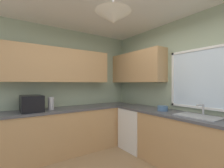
% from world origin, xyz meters
% --- Properties ---
extents(room_shell, '(4.02, 3.44, 2.70)m').
position_xyz_m(room_shell, '(-0.82, 0.52, 1.85)').
color(room_shell, '#9EAD8E').
rests_on(room_shell, ground_plane).
extents(counter_run_left, '(0.65, 3.05, 0.91)m').
position_xyz_m(counter_run_left, '(-1.64, 0.00, 0.46)').
color(counter_run_left, tan).
rests_on(counter_run_left, ground_plane).
extents(counter_run_back, '(3.11, 0.65, 0.91)m').
position_xyz_m(counter_run_back, '(0.21, 1.35, 0.46)').
color(counter_run_back, tan).
rests_on(counter_run_back, ground_plane).
extents(dishwasher, '(0.60, 0.60, 0.87)m').
position_xyz_m(dishwasher, '(-0.98, 1.32, 0.43)').
color(dishwasher, white).
rests_on(dishwasher, ground_plane).
extents(microwave, '(0.48, 0.36, 0.29)m').
position_xyz_m(microwave, '(-1.64, -0.67, 1.06)').
color(microwave, black).
rests_on(microwave, counter_run_left).
extents(kettle, '(0.11, 0.11, 0.25)m').
position_xyz_m(kettle, '(-1.62, -0.33, 1.04)').
color(kettle, '#B7B7BC').
rests_on(kettle, counter_run_left).
extents(sink_assembly, '(0.61, 0.40, 0.19)m').
position_xyz_m(sink_assembly, '(0.32, 1.36, 0.93)').
color(sink_assembly, '#9EA0A5').
rests_on(sink_assembly, counter_run_back).
extents(bowl, '(0.19, 0.19, 0.09)m').
position_xyz_m(bowl, '(-0.33, 1.35, 0.96)').
color(bowl, '#4C7099').
rests_on(bowl, counter_run_back).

